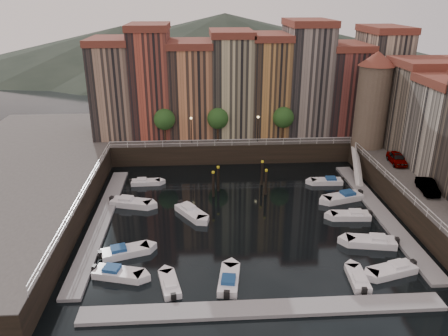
{
  "coord_description": "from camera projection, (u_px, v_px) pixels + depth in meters",
  "views": [
    {
      "loc": [
        -5.04,
        -45.54,
        24.13
      ],
      "look_at": [
        -1.94,
        4.0,
        4.23
      ],
      "focal_mm": 35.0,
      "sensor_mm": 36.0,
      "label": 1
    }
  ],
  "objects": [
    {
      "name": "boat_extra_74",
      "position": [
        191.0,
        212.0,
        50.98
      ],
      "size": [
        4.07,
        4.9,
        1.14
      ],
      "rotation": [
        0.0,
        0.0,
        5.29
      ],
      "color": "white",
      "rests_on": "ground"
    },
    {
      "name": "boat_left_1",
      "position": [
        124.0,
        252.0,
        43.17
      ],
      "size": [
        5.02,
        3.13,
        1.13
      ],
      "rotation": [
        0.0,
        0.0,
        0.32
      ],
      "color": "white",
      "rests_on": "ground"
    },
    {
      "name": "corner_tower",
      "position": [
        373.0,
        98.0,
        62.26
      ],
      "size": [
        5.2,
        5.2,
        13.8
      ],
      "color": "#6B5B4C",
      "rests_on": "quay_right"
    },
    {
      "name": "street_lamps",
      "position": [
        225.0,
        125.0,
        65.15
      ],
      "size": [
        10.36,
        0.36,
        4.18
      ],
      "color": "black",
      "rests_on": "quay_far"
    },
    {
      "name": "boat_right_4",
      "position": [
        327.0,
        181.0,
        59.43
      ],
      "size": [
        4.47,
        1.79,
        1.02
      ],
      "rotation": [
        0.0,
        0.0,
        3.1
      ],
      "color": "white",
      "rests_on": "ground"
    },
    {
      "name": "boat_near_3",
      "position": [
        358.0,
        279.0,
        39.14
      ],
      "size": [
        1.74,
        4.14,
        0.94
      ],
      "rotation": [
        0.0,
        0.0,
        1.5
      ],
      "color": "white",
      "rests_on": "ground"
    },
    {
      "name": "far_terrace",
      "position": [
        249.0,
        83.0,
        69.35
      ],
      "size": [
        48.7,
        10.3,
        17.5
      ],
      "color": "#9B7962",
      "rests_on": "quay_far"
    },
    {
      "name": "railings",
      "position": [
        239.0,
        168.0,
        54.58
      ],
      "size": [
        36.08,
        34.04,
        0.52
      ],
      "color": "white",
      "rests_on": "ground"
    },
    {
      "name": "quay_far",
      "position": [
        227.0,
        135.0,
        74.99
      ],
      "size": [
        80.0,
        20.0,
        3.0
      ],
      "primitive_type": "cube",
      "color": "black",
      "rests_on": "ground"
    },
    {
      "name": "boat_left_4",
      "position": [
        145.0,
        182.0,
        59.23
      ],
      "size": [
        4.13,
        1.63,
        0.94
      ],
      "rotation": [
        0.0,
        0.0,
        0.04
      ],
      "color": "white",
      "rests_on": "ground"
    },
    {
      "name": "boat_right_0",
      "position": [
        393.0,
        270.0,
        40.3
      ],
      "size": [
        4.98,
        2.93,
        1.12
      ],
      "rotation": [
        0.0,
        0.0,
        3.42
      ],
      "color": "white",
      "rests_on": "ground"
    },
    {
      "name": "boat_right_3",
      "position": [
        344.0,
        197.0,
        54.62
      ],
      "size": [
        5.38,
        3.21,
        1.2
      ],
      "rotation": [
        0.0,
        0.0,
        3.43
      ],
      "color": "white",
      "rests_on": "ground"
    },
    {
      "name": "mountains",
      "position": [
        215.0,
        44.0,
        150.52
      ],
      "size": [
        145.0,
        100.0,
        18.0
      ],
      "color": "#2D382D",
      "rests_on": "ground"
    },
    {
      "name": "boat_right_1",
      "position": [
        372.0,
        242.0,
        44.86
      ],
      "size": [
        5.33,
        2.73,
        1.19
      ],
      "rotation": [
        0.0,
        0.0,
        2.96
      ],
      "color": "white",
      "rests_on": "ground"
    },
    {
      "name": "boat_right_2",
      "position": [
        351.0,
        215.0,
        50.24
      ],
      "size": [
        4.72,
        1.94,
        1.07
      ],
      "rotation": [
        0.0,
        0.0,
        3.09
      ],
      "color": "white",
      "rests_on": "ground"
    },
    {
      "name": "car_b",
      "position": [
        428.0,
        187.0,
        49.47
      ],
      "size": [
        2.06,
        4.44,
        1.41
      ],
      "primitive_type": "imported",
      "rotation": [
        0.0,
        0.0,
        -0.14
      ],
      "color": "gray",
      "rests_on": "quay_right"
    },
    {
      "name": "dock_left",
      "position": [
        102.0,
        220.0,
        49.53
      ],
      "size": [
        2.0,
        28.0,
        0.35
      ],
      "primitive_type": "cube",
      "color": "gray",
      "rests_on": "ground"
    },
    {
      "name": "boat_near_0",
      "position": [
        170.0,
        285.0,
        38.37
      ],
      "size": [
        2.31,
        4.21,
        0.94
      ],
      "rotation": [
        0.0,
        0.0,
        1.79
      ],
      "color": "white",
      "rests_on": "ground"
    },
    {
      "name": "dock_near",
      "position": [
        264.0,
        309.0,
        35.65
      ],
      "size": [
        30.0,
        2.0,
        0.35
      ],
      "primitive_type": "cube",
      "color": "gray",
      "rests_on": "ground"
    },
    {
      "name": "boat_near_1",
      "position": [
        229.0,
        280.0,
        38.86
      ],
      "size": [
        2.39,
        4.84,
        1.09
      ],
      "rotation": [
        0.0,
        0.0,
        1.41
      ],
      "color": "white",
      "rests_on": "ground"
    },
    {
      "name": "mooring_pilings",
      "position": [
        240.0,
        180.0,
        56.55
      ],
      "size": [
        7.09,
        3.65,
        3.78
      ],
      "color": "black",
      "rests_on": "ground"
    },
    {
      "name": "ground",
      "position": [
        243.0,
        213.0,
        51.46
      ],
      "size": [
        200.0,
        200.0,
        0.0
      ],
      "primitive_type": "plane",
      "color": "black",
      "rests_on": "ground"
    },
    {
      "name": "promenade_trees",
      "position": [
        222.0,
        119.0,
        65.8
      ],
      "size": [
        21.2,
        3.2,
        5.2
      ],
      "color": "black",
      "rests_on": "quay_far"
    },
    {
      "name": "boat_left_3",
      "position": [
        130.0,
        203.0,
        53.22
      ],
      "size": [
        5.31,
        3.1,
        1.19
      ],
      "rotation": [
        0.0,
        0.0,
        -0.27
      ],
      "color": "white",
      "rests_on": "ground"
    },
    {
      "name": "dock_right",
      "position": [
        380.0,
        212.0,
        51.41
      ],
      "size": [
        2.0,
        28.0,
        0.35
      ],
      "primitive_type": "cube",
      "color": "gray",
      "rests_on": "ground"
    },
    {
      "name": "gangway",
      "position": [
        357.0,
        164.0,
        61.0
      ],
      "size": [
        2.78,
        8.32,
        3.73
      ],
      "color": "white",
      "rests_on": "ground"
    },
    {
      "name": "car_a",
      "position": [
        397.0,
        159.0,
        57.76
      ],
      "size": [
        2.14,
        4.51,
        1.49
      ],
      "primitive_type": "imported",
      "rotation": [
        0.0,
        0.0,
        -0.09
      ],
      "color": "gray",
      "rests_on": "quay_right"
    },
    {
      "name": "boat_left_0",
      "position": [
        117.0,
        273.0,
        39.83
      ],
      "size": [
        4.92,
        2.86,
        1.1
      ],
      "rotation": [
        0.0,
        0.0,
        -0.27
      ],
      "color": "white",
      "rests_on": "ground"
    }
  ]
}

